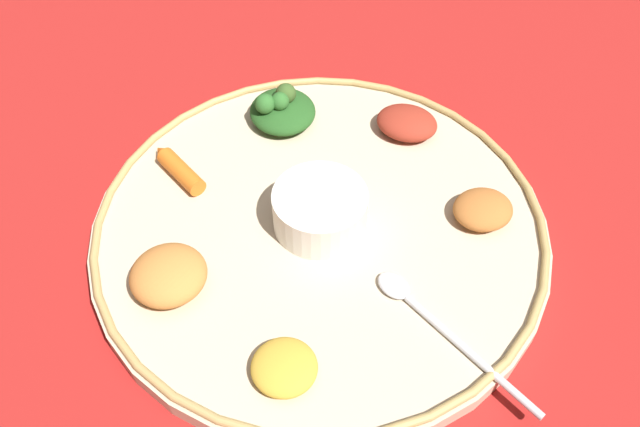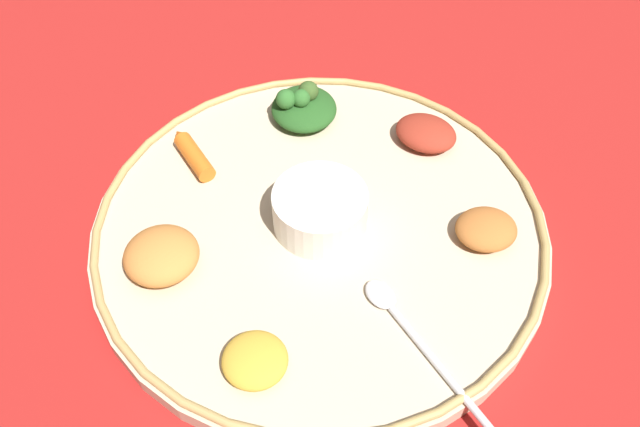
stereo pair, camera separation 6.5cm
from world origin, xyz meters
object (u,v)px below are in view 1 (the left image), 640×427
Objects in this scene: greens_pile at (282,109)px; carrot_near_spoon at (178,168)px; spoon at (431,318)px; center_bowl at (320,208)px.

greens_pile is 1.41× the size of carrot_near_spoon.
spoon is at bearing 128.55° from greens_pile.
spoon is 1.49× the size of greens_pile.
greens_pile reaches higher than spoon.
center_bowl is 0.61× the size of spoon.
greens_pile is at bearing -63.75° from center_bowl.
center_bowl reaches higher than carrot_near_spoon.
spoon is (-0.12, 0.09, -0.02)m from center_bowl.
spoon is 0.30m from greens_pile.
carrot_near_spoon is at bearing -13.67° from center_bowl.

